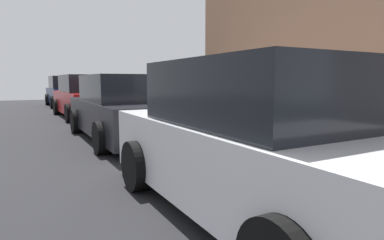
# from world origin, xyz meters

# --- Properties ---
(ground_plane) EXTENTS (40.00, 40.00, 0.00)m
(ground_plane) POSITION_xyz_m (0.00, 0.00, 0.00)
(ground_plane) COLOR black
(sidewalk_curb) EXTENTS (18.00, 5.00, 0.14)m
(sidewalk_curb) POSITION_xyz_m (0.00, -2.50, 0.07)
(sidewalk_curb) COLOR #ADA89E
(sidewalk_curb) RESTS_ON ground_plane
(suitcase_black_0) EXTENTS (0.40, 0.19, 1.01)m
(suitcase_black_0) POSITION_xyz_m (-2.85, -0.64, 0.52)
(suitcase_black_0) COLOR black
(suitcase_black_0) RESTS_ON sidewalk_curb
(suitcase_silver_1) EXTENTS (0.50, 0.20, 1.07)m
(suitcase_silver_1) POSITION_xyz_m (-2.32, -0.62, 0.52)
(suitcase_silver_1) COLOR #9EA0A8
(suitcase_silver_1) RESTS_ON sidewalk_curb
(suitcase_red_2) EXTENTS (0.45, 0.23, 0.94)m
(suitcase_red_2) POSITION_xyz_m (-1.77, -0.61, 0.45)
(suitcase_red_2) COLOR red
(suitcase_red_2) RESTS_ON sidewalk_curb
(suitcase_olive_3) EXTENTS (0.46, 0.28, 0.81)m
(suitcase_olive_3) POSITION_xyz_m (-1.24, -0.74, 0.44)
(suitcase_olive_3) COLOR #59601E
(suitcase_olive_3) RESTS_ON sidewalk_curb
(suitcase_navy_4) EXTENTS (0.49, 0.22, 1.09)m
(suitcase_navy_4) POSITION_xyz_m (-0.69, -0.72, 0.52)
(suitcase_navy_4) COLOR navy
(suitcase_navy_4) RESTS_ON sidewalk_curb
(suitcase_maroon_5) EXTENTS (0.50, 0.23, 0.96)m
(suitcase_maroon_5) POSITION_xyz_m (-0.12, -0.67, 0.46)
(suitcase_maroon_5) COLOR maroon
(suitcase_maroon_5) RESTS_ON sidewalk_curb
(suitcase_teal_6) EXTENTS (0.44, 0.28, 0.94)m
(suitcase_teal_6) POSITION_xyz_m (0.42, -0.63, 0.46)
(suitcase_teal_6) COLOR #0F606B
(suitcase_teal_6) RESTS_ON sidewalk_curb
(suitcase_black_7) EXTENTS (0.47, 0.23, 0.80)m
(suitcase_black_7) POSITION_xyz_m (0.95, -0.66, 0.42)
(suitcase_black_7) COLOR black
(suitcase_black_7) RESTS_ON sidewalk_curb
(suitcase_silver_8) EXTENTS (0.48, 0.19, 0.79)m
(suitcase_silver_8) POSITION_xyz_m (1.50, -0.62, 0.40)
(suitcase_silver_8) COLOR #9EA0A8
(suitcase_silver_8) RESTS_ON sidewalk_curb
(suitcase_red_9) EXTENTS (0.41, 0.25, 0.78)m
(suitcase_red_9) POSITION_xyz_m (2.02, -0.74, 0.41)
(suitcase_red_9) COLOR red
(suitcase_red_9) RESTS_ON sidewalk_curb
(suitcase_olive_10) EXTENTS (0.50, 0.26, 1.02)m
(suitcase_olive_10) POSITION_xyz_m (2.55, -0.73, 0.50)
(suitcase_olive_10) COLOR #59601E
(suitcase_olive_10) RESTS_ON sidewalk_curb
(suitcase_navy_11) EXTENTS (0.43, 0.28, 0.75)m
(suitcase_navy_11) POSITION_xyz_m (3.09, -0.74, 0.48)
(suitcase_navy_11) COLOR navy
(suitcase_navy_11) RESTS_ON sidewalk_curb
(fire_hydrant) EXTENTS (0.39, 0.21, 0.71)m
(fire_hydrant) POSITION_xyz_m (4.00, -0.66, 0.51)
(fire_hydrant) COLOR red
(fire_hydrant) RESTS_ON sidewalk_curb
(bollard_post) EXTENTS (0.16, 0.16, 0.67)m
(bollard_post) POSITION_xyz_m (4.46, -0.51, 0.48)
(bollard_post) COLOR #333338
(bollard_post) RESTS_ON sidewalk_curb
(parked_car_white_0) EXTENTS (4.22, 2.10, 1.61)m
(parked_car_white_0) POSITION_xyz_m (-4.00, 1.69, 0.75)
(parked_car_white_0) COLOR silver
(parked_car_white_0) RESTS_ON ground_plane
(parked_car_charcoal_1) EXTENTS (4.70, 2.11, 1.54)m
(parked_car_charcoal_1) POSITION_xyz_m (1.04, 1.69, 0.73)
(parked_car_charcoal_1) COLOR black
(parked_car_charcoal_1) RESTS_ON ground_plane
(parked_car_red_2) EXTENTS (4.87, 2.13, 1.63)m
(parked_car_red_2) POSITION_xyz_m (6.50, 1.69, 0.76)
(parked_car_red_2) COLOR #AD1619
(parked_car_red_2) RESTS_ON ground_plane
(parked_car_navy_3) EXTENTS (4.37, 2.02, 1.67)m
(parked_car_navy_3) POSITION_xyz_m (12.57, 1.69, 0.78)
(parked_car_navy_3) COLOR #141E4C
(parked_car_navy_3) RESTS_ON ground_plane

